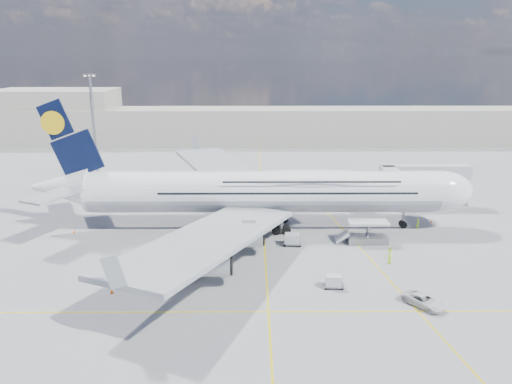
{
  "coord_description": "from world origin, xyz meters",
  "views": [
    {
      "loc": [
        -1.82,
        -74.29,
        30.44
      ],
      "look_at": [
        -1.36,
        8.0,
        7.24
      ],
      "focal_mm": 35.0,
      "sensor_mm": 36.0,
      "label": 1
    }
  ],
  "objects_px": {
    "dolly_nose_near": "(292,239)",
    "cone_wing_right_outer": "(112,291)",
    "dolly_back": "(165,272)",
    "service_van": "(424,301)",
    "jet_bridge": "(414,176)",
    "baggage_tug": "(183,273)",
    "cone_wing_left_outer": "(237,198)",
    "airliner": "(265,191)",
    "cargo_loader": "(366,235)",
    "dolly_row_a": "(183,252)",
    "light_mast": "(94,126)",
    "crew_loader": "(390,252)",
    "cone_nose": "(432,221)",
    "crew_nose": "(418,223)",
    "crew_tug": "(202,254)",
    "dolly_row_c": "(147,277)",
    "cone_tail": "(74,231)",
    "dolly_nose_far": "(333,281)",
    "cone_wing_right_inner": "(176,239)",
    "catering_truck_inner": "(233,194)",
    "crew_van": "(390,259)",
    "crew_wing": "(181,268)",
    "catering_truck_outer": "(227,168)",
    "dolly_row_b": "(204,265)"
  },
  "relations": [
    {
      "from": "dolly_row_c",
      "to": "cone_tail",
      "type": "xyz_separation_m",
      "value": [
        -16.76,
        20.02,
        -0.73
      ]
    },
    {
      "from": "dolly_back",
      "to": "baggage_tug",
      "type": "distance_m",
      "value": 3.35
    },
    {
      "from": "dolly_nose_far",
      "to": "crew_loader",
      "type": "distance_m",
      "value": 14.81
    },
    {
      "from": "dolly_back",
      "to": "cone_wing_left_outer",
      "type": "bearing_deg",
      "value": 62.88
    },
    {
      "from": "jet_bridge",
      "to": "dolly_row_a",
      "type": "distance_m",
      "value": 49.33
    },
    {
      "from": "cone_wing_right_inner",
      "to": "service_van",
      "type": "bearing_deg",
      "value": -33.21
    },
    {
      "from": "cone_wing_left_outer",
      "to": "airliner",
      "type": "bearing_deg",
      "value": -73.09
    },
    {
      "from": "cargo_loader",
      "to": "baggage_tug",
      "type": "distance_m",
      "value": 31.58
    },
    {
      "from": "light_mast",
      "to": "crew_loader",
      "type": "bearing_deg",
      "value": -39.07
    },
    {
      "from": "crew_nose",
      "to": "catering_truck_inner",
      "type": "bearing_deg",
      "value": 107.2
    },
    {
      "from": "dolly_nose_far",
      "to": "crew_nose",
      "type": "xyz_separation_m",
      "value": [
        18.64,
        23.04,
        0.04
      ]
    },
    {
      "from": "catering_truck_outer",
      "to": "cone_wing_right_outer",
      "type": "distance_m",
      "value": 65.85
    },
    {
      "from": "dolly_row_a",
      "to": "catering_truck_inner",
      "type": "relative_size",
      "value": 0.41
    },
    {
      "from": "cargo_loader",
      "to": "cone_wing_left_outer",
      "type": "height_order",
      "value": "cargo_loader"
    },
    {
      "from": "crew_nose",
      "to": "catering_truck_outer",
      "type": "bearing_deg",
      "value": 84.48
    },
    {
      "from": "crew_wing",
      "to": "cone_nose",
      "type": "xyz_separation_m",
      "value": [
        43.24,
        22.26,
        -0.76
      ]
    },
    {
      "from": "dolly_nose_near",
      "to": "crew_tug",
      "type": "height_order",
      "value": "dolly_nose_near"
    },
    {
      "from": "jet_bridge",
      "to": "service_van",
      "type": "distance_m",
      "value": 41.48
    },
    {
      "from": "cargo_loader",
      "to": "dolly_row_a",
      "type": "bearing_deg",
      "value": -167.31
    },
    {
      "from": "crew_nose",
      "to": "cone_wing_right_inner",
      "type": "height_order",
      "value": "crew_nose"
    },
    {
      "from": "crew_tug",
      "to": "cone_wing_right_inner",
      "type": "bearing_deg",
      "value": 137.62
    },
    {
      "from": "dolly_nose_near",
      "to": "crew_loader",
      "type": "relative_size",
      "value": 2.22
    },
    {
      "from": "crew_loader",
      "to": "cone_wing_left_outer",
      "type": "distance_m",
      "value": 39.79
    },
    {
      "from": "cargo_loader",
      "to": "cone_nose",
      "type": "height_order",
      "value": "cargo_loader"
    },
    {
      "from": "service_van",
      "to": "crew_van",
      "type": "relative_size",
      "value": 3.58
    },
    {
      "from": "dolly_row_c",
      "to": "cone_tail",
      "type": "distance_m",
      "value": 26.12
    },
    {
      "from": "baggage_tug",
      "to": "service_van",
      "type": "height_order",
      "value": "baggage_tug"
    },
    {
      "from": "cone_nose",
      "to": "crew_nose",
      "type": "bearing_deg",
      "value": -137.74
    },
    {
      "from": "cone_wing_left_outer",
      "to": "light_mast",
      "type": "bearing_deg",
      "value": 154.23
    },
    {
      "from": "dolly_row_c",
      "to": "baggage_tug",
      "type": "height_order",
      "value": "baggage_tug"
    },
    {
      "from": "cone_tail",
      "to": "dolly_row_a",
      "type": "bearing_deg",
      "value": -28.74
    },
    {
      "from": "dolly_row_a",
      "to": "cone_nose",
      "type": "height_order",
      "value": "dolly_row_a"
    },
    {
      "from": "dolly_row_c",
      "to": "dolly_row_b",
      "type": "bearing_deg",
      "value": 42.56
    },
    {
      "from": "crew_van",
      "to": "cone_wing_left_outer",
      "type": "relative_size",
      "value": 2.56
    },
    {
      "from": "cone_wing_right_outer",
      "to": "cone_tail",
      "type": "xyz_separation_m",
      "value": [
        -12.68,
        22.63,
        -0.02
      ]
    },
    {
      "from": "light_mast",
      "to": "dolly_back",
      "type": "distance_m",
      "value": 61.26
    },
    {
      "from": "catering_truck_inner",
      "to": "cone_wing_left_outer",
      "type": "height_order",
      "value": "catering_truck_inner"
    },
    {
      "from": "dolly_row_c",
      "to": "crew_van",
      "type": "height_order",
      "value": "dolly_row_c"
    },
    {
      "from": "crew_wing",
      "to": "cone_wing_right_inner",
      "type": "distance_m",
      "value": 13.4
    },
    {
      "from": "dolly_row_a",
      "to": "dolly_nose_far",
      "type": "height_order",
      "value": "dolly_row_a"
    },
    {
      "from": "dolly_nose_near",
      "to": "cone_wing_left_outer",
      "type": "distance_m",
      "value": 28.41
    },
    {
      "from": "dolly_back",
      "to": "service_van",
      "type": "bearing_deg",
      "value": -29.2
    },
    {
      "from": "airliner",
      "to": "catering_truck_inner",
      "type": "distance_m",
      "value": 17.3
    },
    {
      "from": "jet_bridge",
      "to": "dolly_nose_near",
      "type": "height_order",
      "value": "jet_bridge"
    },
    {
      "from": "dolly_back",
      "to": "dolly_nose_far",
      "type": "height_order",
      "value": "dolly_nose_far"
    },
    {
      "from": "service_van",
      "to": "cone_tail",
      "type": "relative_size",
      "value": 8.94
    },
    {
      "from": "dolly_nose_near",
      "to": "cone_wing_right_outer",
      "type": "xyz_separation_m",
      "value": [
        -24.8,
        -16.65,
        -0.77
      ]
    },
    {
      "from": "crew_tug",
      "to": "cone_tail",
      "type": "relative_size",
      "value": 2.65
    },
    {
      "from": "catering_truck_inner",
      "to": "crew_loader",
      "type": "bearing_deg",
      "value": -72.87
    },
    {
      "from": "jet_bridge",
      "to": "cone_wing_right_outer",
      "type": "relative_size",
      "value": 29.34
    }
  ]
}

